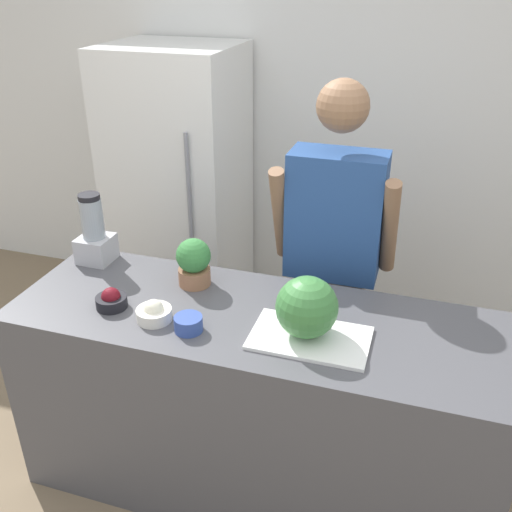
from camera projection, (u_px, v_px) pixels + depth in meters
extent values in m
cube|color=white|center=(337.00, 119.00, 3.48)|extent=(8.00, 0.06, 2.60)
cube|color=#4C4C51|center=(254.00, 404.00, 2.46)|extent=(1.98, 0.67, 0.91)
cube|color=white|center=(180.00, 190.00, 3.59)|extent=(0.75, 0.68, 1.75)
cylinder|color=gray|center=(189.00, 187.00, 3.15)|extent=(0.02, 0.02, 0.61)
cube|color=gray|center=(326.00, 343.00, 2.92)|extent=(0.32, 0.18, 0.83)
cube|color=#284C8C|center=(335.00, 215.00, 2.59)|extent=(0.43, 0.22, 0.59)
sphere|color=#936B4C|center=(343.00, 106.00, 2.37)|extent=(0.23, 0.23, 0.23)
cylinder|color=#936B4C|center=(280.00, 214.00, 2.63)|extent=(0.07, 0.24, 0.50)
cylinder|color=#936B4C|center=(390.00, 228.00, 2.50)|extent=(0.07, 0.24, 0.50)
cube|color=white|center=(310.00, 338.00, 2.11)|extent=(0.44, 0.27, 0.01)
sphere|color=#3D7F3D|center=(307.00, 307.00, 2.07)|extent=(0.23, 0.23, 0.23)
cylinder|color=black|center=(112.00, 302.00, 2.30)|extent=(0.13, 0.13, 0.05)
sphere|color=maroon|center=(111.00, 297.00, 2.29)|extent=(0.08, 0.08, 0.08)
cylinder|color=white|center=(154.00, 314.00, 2.22)|extent=(0.14, 0.14, 0.05)
sphere|color=white|center=(154.00, 309.00, 2.21)|extent=(0.08, 0.08, 0.08)
cylinder|color=#334C9E|center=(188.00, 324.00, 2.15)|extent=(0.11, 0.11, 0.06)
cube|color=#B7B7BC|center=(96.00, 249.00, 2.64)|extent=(0.15, 0.15, 0.12)
cylinder|color=#99A3AD|center=(92.00, 219.00, 2.57)|extent=(0.10, 0.10, 0.19)
cylinder|color=black|center=(89.00, 197.00, 2.53)|extent=(0.10, 0.10, 0.02)
cylinder|color=#996647|center=(195.00, 276.00, 2.46)|extent=(0.14, 0.14, 0.07)
sphere|color=#387F3D|center=(193.00, 256.00, 2.41)|extent=(0.15, 0.15, 0.15)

